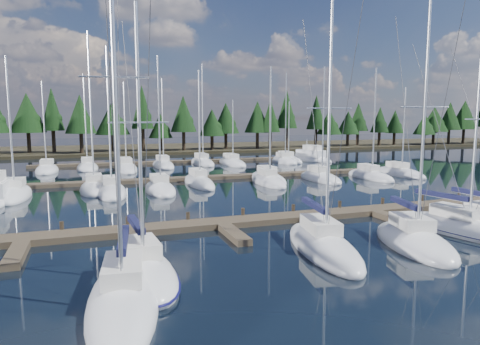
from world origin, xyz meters
name	(u,v)px	position (x,y,z in m)	size (l,w,h in m)	color
ground	(243,192)	(0.00, 30.00, 0.00)	(260.00, 260.00, 0.00)	black
far_shore	(155,149)	(0.00, 90.00, 0.30)	(220.00, 30.00, 0.60)	#2F291A
main_dock	(304,218)	(0.00, 17.36, 0.20)	(44.00, 6.13, 0.90)	#4D4030
back_docks	(196,169)	(0.00, 49.58, 0.20)	(50.00, 21.80, 0.40)	#4D4030
front_sailboat_0	(123,299)	(-13.16, 7.30, 0.30)	(3.75, 9.34, 15.84)	silver
front_sailboat_1	(142,272)	(-12.13, 10.05, 0.28)	(3.50, 7.86, 12.89)	silver
front_sailboat_2	(323,245)	(-2.20, 10.95, 0.29)	(4.32, 9.51, 14.15)	silver
front_sailboat_3	(414,241)	(3.11, 9.90, 0.29)	(4.91, 8.31, 14.31)	silver
front_sailboat_4	(462,229)	(7.92, 11.09, 0.28)	(4.44, 9.88, 13.11)	silver
back_sailboat_rows	(205,172)	(-0.06, 44.76, 0.26)	(46.60, 32.88, 16.48)	silver
motor_yacht_right	(311,158)	(21.61, 55.73, 0.49)	(5.87, 9.46, 4.49)	silver
tree_line	(156,118)	(-1.10, 80.20, 7.35)	(184.88, 12.30, 13.42)	black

